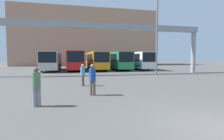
{
  "coord_description": "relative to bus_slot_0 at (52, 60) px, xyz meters",
  "views": [
    {
      "loc": [
        -4.29,
        -4.23,
        2.12
      ],
      "look_at": [
        1.5,
        20.7,
        0.3
      ],
      "focal_mm": 28.0,
      "sensor_mm": 36.0,
      "label": 1
    }
  ],
  "objects": [
    {
      "name": "bus_slot_3",
      "position": [
        11.18,
        0.42,
        0.01
      ],
      "size": [
        2.54,
        11.5,
        3.05
      ],
      "color": "#268C4C",
      "rests_on": "ground"
    },
    {
      "name": "overhead_gantry",
      "position": [
        7.45,
        -8.82,
        3.54
      ],
      "size": [
        25.47,
        0.8,
        6.34
      ],
      "color": "gray",
      "rests_on": "ground"
    },
    {
      "name": "building_backdrop",
      "position": [
        7.45,
        21.58,
        5.86
      ],
      "size": [
        38.2,
        12.0,
        15.23
      ],
      "color": "tan",
      "rests_on": "ground"
    },
    {
      "name": "pedestrian_mid_right",
      "position": [
        4.29,
        -20.54,
        -0.81
      ],
      "size": [
        0.37,
        0.37,
        1.76
      ],
      "rotation": [
        0.0,
        0.0,
        2.53
      ],
      "color": "brown",
      "rests_on": "ground"
    },
    {
      "name": "bus_slot_0",
      "position": [
        0.0,
        0.0,
        0.0
      ],
      "size": [
        2.6,
        10.66,
        3.02
      ],
      "color": "beige",
      "rests_on": "ground"
    },
    {
      "name": "ground_plane",
      "position": [
        7.45,
        -26.01,
        -1.75
      ],
      "size": [
        200.0,
        200.0,
        0.0
      ],
      "primitive_type": "plane",
      "color": "#514F4C"
    },
    {
      "name": "pedestrian_near_center",
      "position": [
        3.97,
        -17.1,
        -0.88
      ],
      "size": [
        0.34,
        0.34,
        1.63
      ],
      "rotation": [
        0.0,
        0.0,
        4.47
      ],
      "color": "brown",
      "rests_on": "ground"
    },
    {
      "name": "pedestrian_near_right",
      "position": [
        1.67,
        -22.25,
        -0.84
      ],
      "size": [
        0.35,
        0.35,
        1.71
      ],
      "rotation": [
        0.0,
        0.0,
        0.27
      ],
      "color": "gray",
      "rests_on": "ground"
    },
    {
      "name": "bus_slot_2",
      "position": [
        7.45,
        0.91,
        -0.0
      ],
      "size": [
        2.52,
        12.48,
        3.02
      ],
      "color": "orange",
      "rests_on": "ground"
    },
    {
      "name": "lamp_post",
      "position": [
        13.25,
        -10.76,
        3.21
      ],
      "size": [
        0.36,
        0.36,
        9.19
      ],
      "color": "#595B60",
      "rests_on": "ground"
    },
    {
      "name": "bus_slot_4",
      "position": [
        14.91,
        0.77,
        0.02
      ],
      "size": [
        2.5,
        12.19,
        3.05
      ],
      "color": "silver",
      "rests_on": "ground"
    },
    {
      "name": "bus_slot_1",
      "position": [
        3.73,
        0.14,
        0.05
      ],
      "size": [
        2.58,
        10.93,
        3.13
      ],
      "color": "red",
      "rests_on": "ground"
    }
  ]
}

